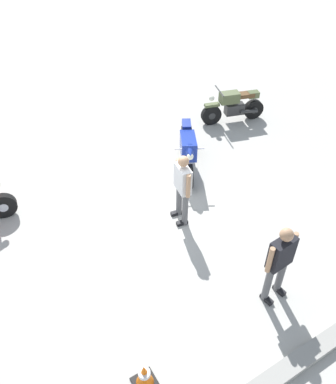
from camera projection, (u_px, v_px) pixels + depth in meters
ground_plane at (144, 206)px, 9.35m from camera, size 40.00×40.00×0.00m
curb_edge at (284, 372)px, 6.32m from camera, size 14.00×0.30×0.15m
motorcycle_blue_sportbike at (188, 150)px, 10.02m from camera, size 1.13×1.79×1.14m
motorcycle_olive_vintage at (234, 106)px, 11.93m from camera, size 1.92×0.90×1.07m
person_in_black_shirt at (280, 260)px, 6.87m from camera, size 0.66×0.33×1.72m
person_in_white_shirt at (183, 185)px, 8.40m from camera, size 0.37×0.66×1.71m
traffic_cone at (144, 375)px, 6.10m from camera, size 0.36×0.36×0.53m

